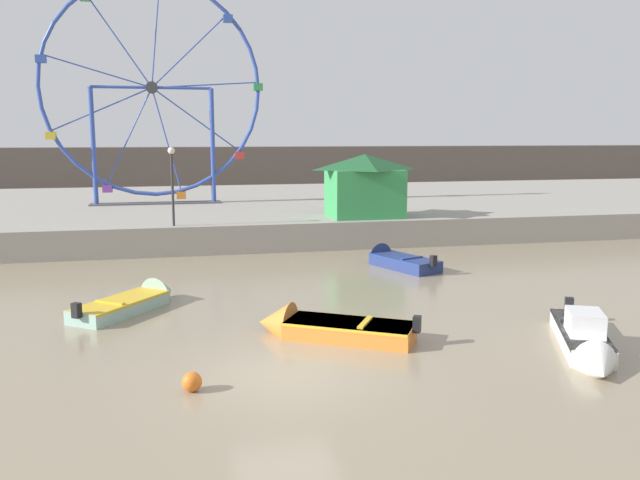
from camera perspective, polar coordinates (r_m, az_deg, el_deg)
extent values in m
plane|color=gray|center=(15.86, -3.08, -11.49)|extent=(240.00, 240.00, 0.00)
cube|color=gray|center=(43.47, -9.33, 2.54)|extent=(110.00, 25.23, 1.37)
cube|color=#564C47|center=(65.92, -10.53, 6.03)|extent=(140.00, 3.00, 4.40)
cube|color=orange|center=(18.26, 2.59, -7.86)|extent=(3.71, 2.97, 0.50)
cube|color=gold|center=(18.20, 2.60, -7.24)|extent=(3.70, 2.97, 0.08)
cone|color=orange|center=(18.95, -3.93, -7.24)|extent=(1.50, 1.61, 1.30)
cube|color=black|center=(17.77, 8.41, -7.23)|extent=(0.29, 0.31, 0.44)
cube|color=gold|center=(18.07, 3.95, -7.14)|extent=(0.73, 1.08, 0.06)
cube|color=silver|center=(19.14, 21.65, -7.77)|extent=(2.63, 4.05, 0.46)
cube|color=black|center=(19.09, 21.69, -7.23)|extent=(2.63, 4.02, 0.08)
cone|color=silver|center=(16.79, 23.05, -10.22)|extent=(1.38, 1.42, 1.01)
cube|color=black|center=(21.04, 20.80, -5.27)|extent=(0.30, 0.28, 0.44)
cube|color=silver|center=(18.53, 22.00, -6.65)|extent=(1.27, 1.44, 0.60)
cube|color=black|center=(19.54, 21.46, -6.63)|extent=(0.89, 0.53, 0.06)
cube|color=navy|center=(27.88, 7.37, -1.98)|extent=(2.42, 3.43, 0.49)
cube|color=navy|center=(27.84, 7.38, -1.57)|extent=(2.42, 3.41, 0.08)
cone|color=navy|center=(29.37, 4.77, -1.37)|extent=(1.50, 1.28, 1.26)
cube|color=black|center=(26.61, 9.81, -1.80)|extent=(0.30, 0.28, 0.44)
cube|color=navy|center=(27.54, 7.93, -1.55)|extent=(1.11, 0.57, 0.06)
cube|color=#93BCAD|center=(21.74, -16.96, -5.56)|extent=(3.05, 3.47, 0.44)
cube|color=gold|center=(21.70, -16.99, -5.10)|extent=(3.05, 3.46, 0.08)
cone|color=#93BCAD|center=(23.35, -13.46, -4.41)|extent=(1.51, 1.46, 1.18)
cube|color=black|center=(20.39, -20.37, -5.75)|extent=(0.31, 0.30, 0.44)
cube|color=gold|center=(21.38, -17.75, -5.16)|extent=(0.94, 0.77, 0.06)
torus|color=#334CA8|center=(41.62, -14.39, 12.69)|extent=(13.04, 0.24, 13.04)
cylinder|color=#38383D|center=(41.62, -14.39, 12.69)|extent=(0.70, 0.50, 0.70)
cylinder|color=#334CA8|center=(41.95, -14.06, 17.05)|extent=(0.78, 0.08, 6.37)
cylinder|color=#334CA8|center=(41.97, -17.06, 16.20)|extent=(3.62, 0.08, 5.37)
cylinder|color=#334CA8|center=(41.88, -18.76, 13.71)|extent=(6.16, 0.08, 1.87)
cube|color=#3356B7|center=(42.35, -23.06, 14.26)|extent=(0.56, 0.48, 0.44)
cylinder|color=#334CA8|center=(41.73, -18.41, 10.74)|extent=(5.89, 0.08, 2.64)
cube|color=yellow|center=(42.09, -22.31, 8.37)|extent=(0.56, 0.48, 0.44)
cylinder|color=#334CA8|center=(41.59, -16.20, 8.66)|extent=(2.91, 0.08, 5.77)
cube|color=purple|center=(41.82, -17.96, 4.26)|extent=(0.56, 0.48, 0.44)
cylinder|color=#334CA8|center=(41.52, -13.16, 8.45)|extent=(1.59, 0.08, 6.24)
cube|color=orange|center=(41.68, -11.95, 3.83)|extent=(0.56, 0.48, 0.44)
cylinder|color=#334CA8|center=(41.55, -10.67, 10.21)|extent=(5.20, 0.08, 3.85)
cube|color=red|center=(41.73, -7.02, 7.30)|extent=(0.56, 0.48, 0.44)
cylinder|color=#334CA8|center=(41.68, -9.89, 13.12)|extent=(6.39, 0.08, 0.49)
cube|color=#33934C|center=(41.95, -5.41, 13.08)|extent=(0.56, 0.48, 0.44)
cylinder|color=#334CA8|center=(41.83, -11.22, 15.82)|extent=(4.68, 0.08, 4.48)
cube|color=#3356B7|center=(42.24, -7.99, 18.48)|extent=(0.56, 0.48, 0.44)
cylinder|color=#334CA8|center=(41.77, -19.07, 7.66)|extent=(0.28, 0.28, 7.00)
cylinder|color=#334CA8|center=(41.59, -9.30, 8.03)|extent=(0.28, 0.28, 7.00)
cylinder|color=#334CA8|center=(41.62, -14.39, 12.69)|extent=(7.04, 0.18, 0.18)
cube|color=#4C4C51|center=(41.74, -14.01, 3.12)|extent=(7.84, 1.20, 0.08)
cube|color=#33934C|center=(34.05, 3.88, 4.08)|extent=(3.63, 2.85, 2.45)
pyramid|color=#1C512A|center=(33.94, 3.91, 6.77)|extent=(3.99, 3.13, 0.80)
cylinder|color=#2D2D33|center=(31.23, -12.67, 4.24)|extent=(0.12, 0.12, 3.34)
sphere|color=#F2EACC|center=(31.14, -12.79, 7.57)|extent=(0.32, 0.32, 0.32)
sphere|color=orange|center=(15.01, -11.04, -11.98)|extent=(0.44, 0.44, 0.44)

